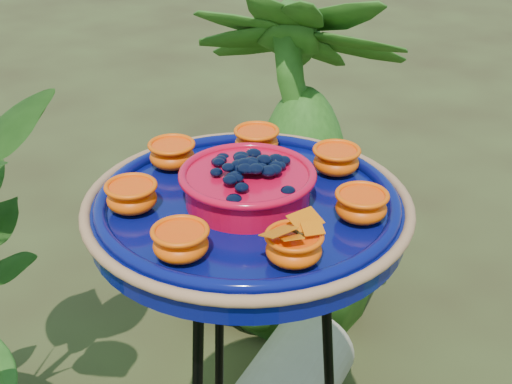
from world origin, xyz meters
TOP-DOWN VIEW (x-y plane):
  - feeder_dish at (-0.04, -0.01)m, footprint 0.56×0.56m
  - shrub_back_right at (0.69, 0.64)m, footprint 0.83×0.83m

SIDE VIEW (x-z plane):
  - shrub_back_right at x=0.69m, z-range 0.00..1.05m
  - feeder_dish at x=-0.04m, z-range 0.88..0.99m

